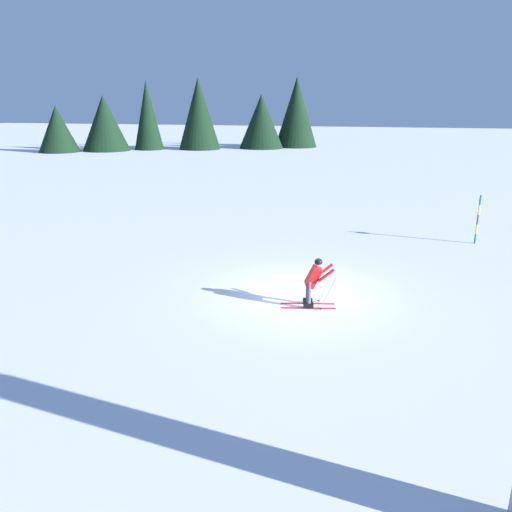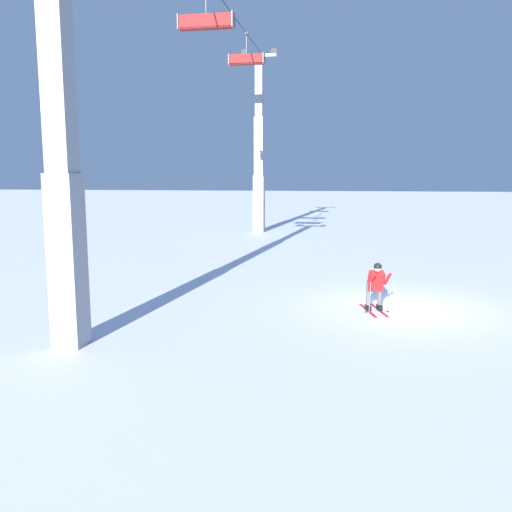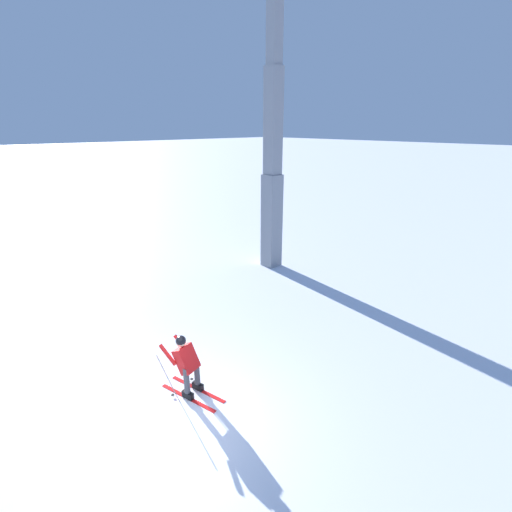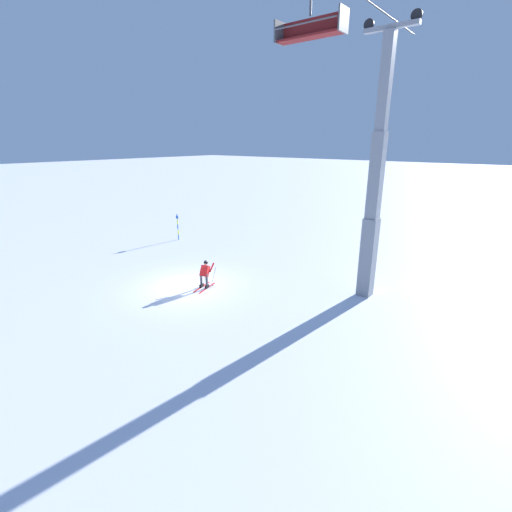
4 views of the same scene
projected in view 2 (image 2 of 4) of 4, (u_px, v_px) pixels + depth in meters
The scene contains 6 objects.
ground_plane at pixel (404, 308), 15.80m from camera, with size 260.00×260.00×0.00m, color white.
skier_carving_main at pixel (376, 284), 15.26m from camera, with size 1.65×0.93×1.58m.
lift_tower_near at pixel (60, 115), 11.56m from camera, with size 0.66×2.38×12.46m.
lift_tower_far at pixel (259, 158), 36.76m from camera, with size 0.74×2.46×12.46m.
chairlift_seat_second at pixel (206, 21), 22.71m from camera, with size 0.61×2.45×2.18m.
chairlift_seat_middle at pixel (246, 59), 31.52m from camera, with size 0.61×2.14×1.85m.
Camera 2 is at (-15.93, 1.67, 3.89)m, focal length 37.13 mm.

